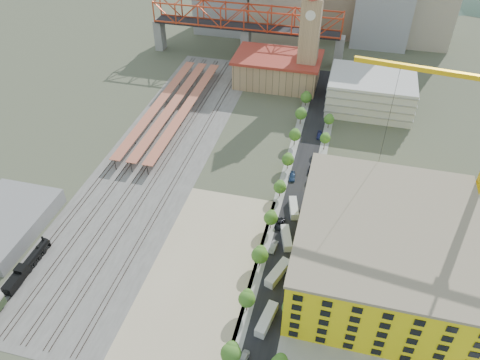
% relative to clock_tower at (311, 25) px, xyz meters
% --- Properties ---
extents(ground, '(400.00, 400.00, 0.00)m').
position_rel_clock_tower_xyz_m(ground, '(-8.00, -79.99, -28.70)').
color(ground, '#474C38').
rests_on(ground, ground).
extents(ballast_strip, '(36.00, 165.00, 0.06)m').
position_rel_clock_tower_xyz_m(ballast_strip, '(-44.00, -62.49, -28.67)').
color(ballast_strip, '#605E59').
rests_on(ballast_strip, ground).
extents(dirt_lot, '(28.00, 67.00, 0.06)m').
position_rel_clock_tower_xyz_m(dirt_lot, '(-12.00, -111.49, -28.67)').
color(dirt_lot, tan).
rests_on(dirt_lot, ground).
extents(street_asphalt, '(12.00, 170.00, 0.06)m').
position_rel_clock_tower_xyz_m(street_asphalt, '(8.00, -64.99, -28.67)').
color(street_asphalt, black).
rests_on(street_asphalt, ground).
extents(sidewalk_west, '(3.00, 170.00, 0.04)m').
position_rel_clock_tower_xyz_m(sidewalk_west, '(2.50, -64.99, -28.68)').
color(sidewalk_west, gray).
rests_on(sidewalk_west, ground).
extents(sidewalk_east, '(3.00, 170.00, 0.04)m').
position_rel_clock_tower_xyz_m(sidewalk_east, '(13.50, -64.99, -28.68)').
color(sidewalk_east, gray).
rests_on(sidewalk_east, ground).
extents(construction_pad, '(50.00, 90.00, 0.06)m').
position_rel_clock_tower_xyz_m(construction_pad, '(37.00, -99.99, -28.67)').
color(construction_pad, gray).
rests_on(construction_pad, ground).
extents(rail_tracks, '(26.56, 160.00, 0.18)m').
position_rel_clock_tower_xyz_m(rail_tracks, '(-45.80, -62.49, -28.55)').
color(rail_tracks, '#382B23').
rests_on(rail_tracks, ground).
extents(platform_canopies, '(16.00, 80.00, 4.12)m').
position_rel_clock_tower_xyz_m(platform_canopies, '(-49.00, -34.99, -24.70)').
color(platform_canopies, '#B16544').
rests_on(platform_canopies, ground).
extents(station_hall, '(38.00, 24.00, 13.10)m').
position_rel_clock_tower_xyz_m(station_hall, '(-13.00, 2.01, -22.03)').
color(station_hall, tan).
rests_on(station_hall, ground).
extents(clock_tower, '(12.00, 12.00, 52.00)m').
position_rel_clock_tower_xyz_m(clock_tower, '(0.00, 0.00, 0.00)').
color(clock_tower, tan).
rests_on(clock_tower, ground).
extents(parking_garage, '(34.00, 26.00, 14.00)m').
position_rel_clock_tower_xyz_m(parking_garage, '(28.00, -9.99, -21.70)').
color(parking_garage, silver).
rests_on(parking_garage, ground).
extents(truss_bridge, '(94.00, 9.60, 25.60)m').
position_rel_clock_tower_xyz_m(truss_bridge, '(-33.00, 25.01, -9.83)').
color(truss_bridge, gray).
rests_on(truss_bridge, ground).
extents(construction_building, '(44.60, 50.60, 18.80)m').
position_rel_clock_tower_xyz_m(construction_building, '(34.00, -99.99, -19.29)').
color(construction_building, yellow).
rests_on(construction_building, ground).
extents(warehouse, '(22.00, 32.00, 5.00)m').
position_rel_clock_tower_xyz_m(warehouse, '(-74.00, -109.99, -26.20)').
color(warehouse, gray).
rests_on(warehouse, ground).
extents(street_trees, '(15.40, 124.40, 8.00)m').
position_rel_clock_tower_xyz_m(street_trees, '(8.00, -74.99, -28.70)').
color(street_trees, '#407121').
rests_on(street_trees, ground).
extents(distant_hills, '(647.00, 264.00, 227.00)m').
position_rel_clock_tower_xyz_m(distant_hills, '(37.28, 180.01, -108.23)').
color(distant_hills, '#4C6B59').
rests_on(distant_hills, ground).
extents(locomotive, '(2.58, 19.91, 4.98)m').
position_rel_clock_tower_xyz_m(locomotive, '(-58.00, -121.34, -26.84)').
color(locomotive, black).
rests_on(locomotive, ground).
extents(site_trailer_a, '(4.21, 9.88, 2.62)m').
position_rel_clock_tower_xyz_m(site_trailer_a, '(8.00, -122.26, -27.39)').
color(site_trailer_a, silver).
rests_on(site_trailer_a, ground).
extents(site_trailer_b, '(5.74, 10.03, 2.66)m').
position_rel_clock_tower_xyz_m(site_trailer_b, '(8.00, -107.38, -27.36)').
color(site_trailer_b, silver).
rests_on(site_trailer_b, ground).
extents(site_trailer_c, '(4.83, 9.22, 2.44)m').
position_rel_clock_tower_xyz_m(site_trailer_c, '(8.00, -93.99, -27.48)').
color(site_trailer_c, silver).
rests_on(site_trailer_c, ground).
extents(site_trailer_d, '(4.34, 9.08, 2.40)m').
position_rel_clock_tower_xyz_m(site_trailer_d, '(8.00, -80.73, -27.49)').
color(site_trailer_d, silver).
rests_on(site_trailer_d, ground).
extents(car_0, '(2.44, 4.84, 1.58)m').
position_rel_clock_tower_xyz_m(car_0, '(5.00, -133.52, -27.91)').
color(car_0, silver).
rests_on(car_0, ground).
extents(car_1, '(2.22, 4.94, 1.57)m').
position_rel_clock_tower_xyz_m(car_1, '(5.00, -97.93, -27.91)').
color(car_1, gray).
rests_on(car_1, ground).
extents(car_2, '(2.66, 5.31, 1.44)m').
position_rel_clock_tower_xyz_m(car_2, '(5.00, -88.19, -27.98)').
color(car_2, black).
rests_on(car_2, ground).
extents(car_3, '(2.49, 5.01, 1.40)m').
position_rel_clock_tower_xyz_m(car_3, '(5.00, -64.83, -28.00)').
color(car_3, navy).
rests_on(car_3, ground).
extents(car_4, '(2.16, 4.78, 1.59)m').
position_rel_clock_tower_xyz_m(car_4, '(11.00, -106.76, -27.90)').
color(car_4, white).
rests_on(car_4, ground).
extents(car_5, '(2.20, 4.50, 1.42)m').
position_rel_clock_tower_xyz_m(car_5, '(11.00, -104.40, -27.99)').
color(car_5, '#98999D').
rests_on(car_5, ground).
extents(car_6, '(2.36, 5.09, 1.41)m').
position_rel_clock_tower_xyz_m(car_6, '(11.00, -59.56, -27.99)').
color(car_6, black).
rests_on(car_6, ground).
extents(car_7, '(2.22, 5.01, 1.43)m').
position_rel_clock_tower_xyz_m(car_7, '(11.00, -37.28, -27.98)').
color(car_7, navy).
rests_on(car_7, ground).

